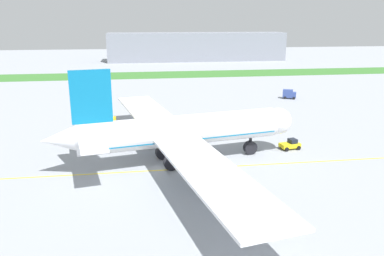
{
  "coord_description": "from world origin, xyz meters",
  "views": [
    {
      "loc": [
        -3.99,
        -65.84,
        26.57
      ],
      "look_at": [
        7.66,
        13.1,
        4.0
      ],
      "focal_mm": 36.18,
      "sensor_mm": 36.0,
      "label": 1
    }
  ],
  "objects_px": {
    "service_truck_baggage_loader": "(289,94)",
    "pushback_tug": "(290,144)",
    "ground_crew_wingwalker_port": "(233,207)",
    "ground_crew_marshaller_front": "(172,152)",
    "airliner_foreground": "(179,131)",
    "service_truck_catering_van": "(107,121)"
  },
  "relations": [
    {
      "from": "airliner_foreground",
      "to": "service_truck_baggage_loader",
      "type": "height_order",
      "value": "airliner_foreground"
    },
    {
      "from": "ground_crew_marshaller_front",
      "to": "service_truck_baggage_loader",
      "type": "height_order",
      "value": "service_truck_baggage_loader"
    },
    {
      "from": "service_truck_baggage_loader",
      "to": "ground_crew_marshaller_front",
      "type": "bearing_deg",
      "value": -130.89
    },
    {
      "from": "ground_crew_wingwalker_port",
      "to": "service_truck_catering_van",
      "type": "height_order",
      "value": "service_truck_catering_van"
    },
    {
      "from": "service_truck_baggage_loader",
      "to": "ground_crew_wingwalker_port",
      "type": "bearing_deg",
      "value": -117.09
    },
    {
      "from": "ground_crew_wingwalker_port",
      "to": "service_truck_baggage_loader",
      "type": "distance_m",
      "value": 86.25
    },
    {
      "from": "airliner_foreground",
      "to": "service_truck_baggage_loader",
      "type": "distance_m",
      "value": 71.59
    },
    {
      "from": "service_truck_baggage_loader",
      "to": "pushback_tug",
      "type": "bearing_deg",
      "value": -111.71
    },
    {
      "from": "airliner_foreground",
      "to": "ground_crew_marshaller_front",
      "type": "height_order",
      "value": "airliner_foreground"
    },
    {
      "from": "ground_crew_wingwalker_port",
      "to": "pushback_tug",
      "type": "bearing_deg",
      "value": 53.6
    },
    {
      "from": "ground_crew_wingwalker_port",
      "to": "airliner_foreground",
      "type": "bearing_deg",
      "value": 104.24
    },
    {
      "from": "ground_crew_wingwalker_port",
      "to": "ground_crew_marshaller_front",
      "type": "bearing_deg",
      "value": 104.68
    },
    {
      "from": "airliner_foreground",
      "to": "ground_crew_marshaller_front",
      "type": "xyz_separation_m",
      "value": [
        -1.0,
        3.15,
        -5.19
      ]
    },
    {
      "from": "pushback_tug",
      "to": "service_truck_catering_van",
      "type": "relative_size",
      "value": 1.33
    },
    {
      "from": "service_truck_baggage_loader",
      "to": "service_truck_catering_van",
      "type": "bearing_deg",
      "value": -155.21
    },
    {
      "from": "ground_crew_wingwalker_port",
      "to": "service_truck_baggage_loader",
      "type": "relative_size",
      "value": 0.33
    },
    {
      "from": "airliner_foreground",
      "to": "ground_crew_wingwalker_port",
      "type": "bearing_deg",
      "value": -75.76
    },
    {
      "from": "service_truck_baggage_loader",
      "to": "service_truck_catering_van",
      "type": "distance_m",
      "value": 65.96
    },
    {
      "from": "ground_crew_marshaller_front",
      "to": "service_truck_baggage_loader",
      "type": "xyz_separation_m",
      "value": [
        45.59,
        52.66,
        0.6
      ]
    },
    {
      "from": "pushback_tug",
      "to": "ground_crew_marshaller_front",
      "type": "distance_m",
      "value": 25.27
    },
    {
      "from": "ground_crew_wingwalker_port",
      "to": "ground_crew_marshaller_front",
      "type": "xyz_separation_m",
      "value": [
        -6.32,
        24.13,
        0.1
      ]
    },
    {
      "from": "pushback_tug",
      "to": "airliner_foreground",
      "type": "bearing_deg",
      "value": -169.1
    }
  ]
}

